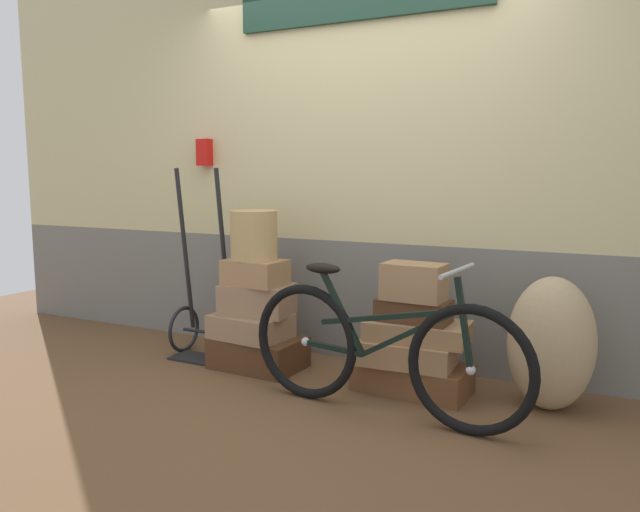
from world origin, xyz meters
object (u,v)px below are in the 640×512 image
suitcase_0 (258,352)px  suitcase_5 (407,353)px  suitcase_8 (414,282)px  luggage_trolley (204,316)px  suitcase_4 (412,377)px  wicker_basket (254,235)px  bicycle (381,351)px  suitcase_6 (418,331)px  suitcase_7 (414,311)px  suitcase_1 (251,326)px  suitcase_3 (255,272)px  suitcase_2 (257,299)px  burlap_sack (551,344)px

suitcase_0 → suitcase_5: bearing=1.5°
suitcase_8 → luggage_trolley: (-1.57, 0.06, -0.39)m
suitcase_4 → wicker_basket: (-1.10, -0.02, 0.81)m
wicker_basket → bicycle: wicker_basket is taller
suitcase_4 → suitcase_6: size_ratio=1.13×
suitcase_7 → suitcase_8: 0.17m
suitcase_6 → suitcase_7: size_ratio=1.40×
suitcase_0 → wicker_basket: (-0.02, 0.00, 0.79)m
suitcase_0 → suitcase_5: (1.05, -0.02, 0.14)m
suitcase_1 → wicker_basket: 0.61m
suitcase_3 → suitcase_8: suitcase_8 is taller
suitcase_5 → suitcase_7: size_ratio=1.29×
suitcase_0 → wicker_basket: 0.79m
wicker_basket → bicycle: 1.25m
suitcase_1 → suitcase_7: bearing=7.2°
suitcase_5 → suitcase_7: suitcase_7 is taller
suitcase_0 → suitcase_4: (1.07, 0.02, -0.02)m
suitcase_0 → suitcase_2: (-0.01, 0.01, 0.36)m
suitcase_2 → suitcase_3: suitcase_3 is taller
suitcase_1 → wicker_basket: bearing=65.0°
suitcase_3 → suitcase_4: 1.22m
suitcase_7 → suitcase_4: bearing=115.3°
suitcase_5 → burlap_sack: size_ratio=0.73×
suitcase_1 → suitcase_5: 1.09m
suitcase_0 → suitcase_7: (1.08, 0.01, 0.40)m
suitcase_8 → suitcase_0: bearing=-177.3°
suitcase_7 → bicycle: bicycle is taller
suitcase_3 → wicker_basket: wicker_basket is taller
suitcase_8 → suitcase_1: bearing=-176.0°
suitcase_2 → suitcase_3: bearing=-97.7°
suitcase_7 → luggage_trolley: (-1.56, 0.05, -0.21)m
suitcase_0 → bicycle: 1.14m
suitcase_3 → suitcase_4: suitcase_3 is taller
suitcase_5 → burlap_sack: bearing=6.2°
suitcase_3 → suitcase_4: bearing=5.2°
suitcase_4 → luggage_trolley: 1.57m
suitcase_5 → suitcase_6: (0.05, 0.04, 0.13)m
suitcase_3 → suitcase_8: (1.09, 0.00, 0.02)m
burlap_sack → suitcase_0: bearing=-177.1°
luggage_trolley → suitcase_3: bearing=-8.0°
suitcase_4 → bicycle: (-0.04, -0.42, 0.27)m
suitcase_5 → burlap_sack: burlap_sack is taller
suitcase_4 → suitcase_6: (0.03, 0.00, 0.29)m
burlap_sack → suitcase_4: bearing=-174.6°
bicycle → burlap_sack: bearing=31.6°
suitcase_2 → suitcase_8: bearing=-6.6°
suitcase_6 → suitcase_8: (-0.02, -0.03, 0.30)m
suitcase_3 → suitcase_7: (1.09, 0.02, -0.15)m
suitcase_4 → suitcase_7: (0.01, -0.02, 0.41)m
suitcase_4 → suitcase_5: 0.17m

